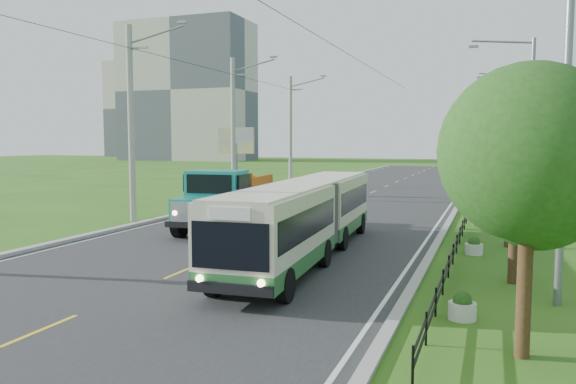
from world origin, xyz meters
The scene contains 30 objects.
ground centered at (0.00, 0.00, 0.00)m, with size 240.00×240.00×0.00m, color #255C15.
road centered at (0.00, 20.00, 0.01)m, with size 14.00×120.00×0.02m, color #28282B.
curb_left centered at (-7.20, 20.00, 0.07)m, with size 0.40×120.00×0.15m, color #9E9E99.
curb_right centered at (7.15, 20.00, 0.05)m, with size 0.30×120.00×0.10m, color #9E9E99.
edge_line_left centered at (-6.65, 20.00, 0.02)m, with size 0.12×120.00×0.00m, color silver.
edge_line_right centered at (6.65, 20.00, 0.02)m, with size 0.12×120.00×0.00m, color silver.
centre_dash centered at (0.00, 0.00, 0.02)m, with size 0.12×2.20×0.00m, color yellow.
railing_right centered at (8.00, 14.00, 0.30)m, with size 0.04×40.00×0.60m, color black.
pole_near centered at (-8.26, 9.00, 5.09)m, with size 3.51×0.32×10.00m.
pole_mid centered at (-8.26, 21.00, 5.09)m, with size 3.51×0.32×10.00m.
pole_far centered at (-8.26, 33.00, 5.09)m, with size 3.51×0.32×10.00m.
tree_front centered at (9.86, -3.86, 3.72)m, with size 3.36×3.41×5.60m.
tree_second centered at (9.86, 2.14, 3.52)m, with size 3.18×3.26×5.30m.
tree_third centered at (9.86, 8.14, 3.99)m, with size 3.60×3.62×6.00m.
tree_fourth centered at (9.86, 14.14, 3.59)m, with size 3.24×3.31×5.40m.
tree_fifth centered at (9.86, 20.14, 3.85)m, with size 3.48×3.52×5.80m.
tree_back centered at (9.86, 26.14, 3.65)m, with size 3.30×3.36×5.50m.
streetlight_near centered at (10.64, 0.00, 4.90)m, with size 3.02×0.20×9.07m.
streetlight_mid centered at (10.64, 14.00, 4.90)m, with size 3.02×0.20×9.07m.
streetlight_far centered at (10.64, 28.00, 4.90)m, with size 3.02×0.20×9.07m.
planter_front centered at (8.60, -2.00, 0.29)m, with size 0.64×0.64×0.67m.
planter_near centered at (8.60, 6.00, 0.29)m, with size 0.64×0.64×0.67m.
planter_mid centered at (8.60, 14.00, 0.29)m, with size 0.64×0.64×0.67m.
planter_far centered at (8.60, 22.00, 0.29)m, with size 0.64×0.64×0.67m.
billboard_left centered at (-9.50, 24.00, 3.87)m, with size 3.00×0.20×5.20m.
billboard_right centered at (12.30, 20.00, 5.34)m, with size 0.24×6.00×7.30m.
apartment_near centered at (-55.00, 95.00, 15.00)m, with size 28.00×14.00×30.00m, color #B7B2A3.
apartment_far centered at (-80.00, 120.00, 13.00)m, with size 24.00×14.00×26.00m, color #B7B2A3.
bus centered at (2.98, 3.36, 1.59)m, with size 2.94×13.80×2.64m.
dump_truck centered at (-2.46, 7.92, 1.61)m, with size 3.11×6.95×2.84m.
Camera 1 is at (9.17, -15.34, 4.13)m, focal length 35.00 mm.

